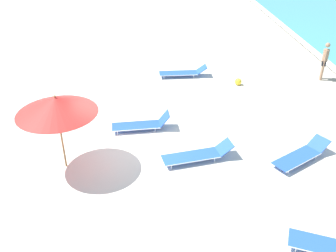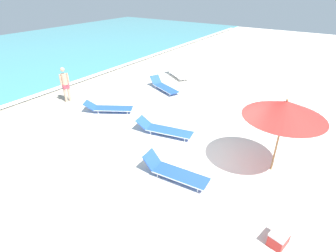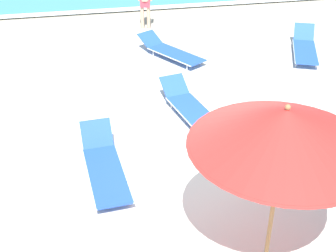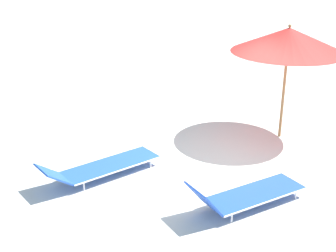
# 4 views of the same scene
# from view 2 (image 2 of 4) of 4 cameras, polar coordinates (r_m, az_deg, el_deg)

# --- Properties ---
(ground_plane) EXTENTS (60.00, 60.00, 0.16)m
(ground_plane) POSITION_cam_2_polar(r_m,az_deg,el_deg) (9.06, 8.89, -8.18)
(ground_plane) COLOR silver
(beach_umbrella) EXTENTS (2.36, 2.36, 2.47)m
(beach_umbrella) POSITION_cam_2_polar(r_m,az_deg,el_deg) (8.18, 24.14, 3.31)
(beach_umbrella) COLOR #9E7547
(beach_umbrella) RESTS_ON ground_plane
(sun_lounger_under_umbrella) EXTENTS (1.65, 2.19, 0.48)m
(sun_lounger_under_umbrella) POSITION_cam_2_polar(r_m,az_deg,el_deg) (12.49, -12.80, 3.92)
(sun_lounger_under_umbrella) COLOR blue
(sun_lounger_under_umbrella) RESTS_ON ground_plane
(sun_lounger_beside_umbrella) EXTENTS (1.40, 2.25, 0.59)m
(sun_lounger_beside_umbrella) POSITION_cam_2_polar(r_m,az_deg,el_deg) (14.78, -0.93, 8.63)
(sun_lounger_beside_umbrella) COLOR blue
(sun_lounger_beside_umbrella) RESTS_ON ground_plane
(sun_lounger_near_water_left) EXTENTS (0.75, 2.12, 0.61)m
(sun_lounger_near_water_left) POSITION_cam_2_polar(r_m,az_deg,el_deg) (8.16, 1.39, -9.90)
(sun_lounger_near_water_left) COLOR blue
(sun_lounger_near_water_left) RESTS_ON ground_plane
(sun_lounger_near_water_right) EXTENTS (1.04, 2.36, 0.51)m
(sun_lounger_near_water_right) POSITION_cam_2_polar(r_m,az_deg,el_deg) (10.37, -0.85, -0.70)
(sun_lounger_near_water_right) COLOR blue
(sun_lounger_near_water_right) RESTS_ON ground_plane
(sun_lounger_mid_beach_pair_a) EXTENTS (1.57, 2.00, 0.62)m
(sun_lounger_mid_beach_pair_a) POSITION_cam_2_polar(r_m,az_deg,el_deg) (16.98, 2.05, 11.36)
(sun_lounger_mid_beach_pair_a) COLOR white
(sun_lounger_mid_beach_pair_a) RESTS_ON ground_plane
(beachgoer_shoreline_child) EXTENTS (0.44, 0.27, 1.76)m
(beachgoer_shoreline_child) POSITION_cam_2_polar(r_m,az_deg,el_deg) (13.95, -21.52, 8.78)
(beachgoer_shoreline_child) COLOR tan
(beachgoer_shoreline_child) RESTS_ON ground_plane
(cooler_box) EXTENTS (0.57, 0.46, 0.37)m
(cooler_box) POSITION_cam_2_polar(r_m,az_deg,el_deg) (7.00, 23.02, -21.51)
(cooler_box) COLOR red
(cooler_box) RESTS_ON ground_plane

